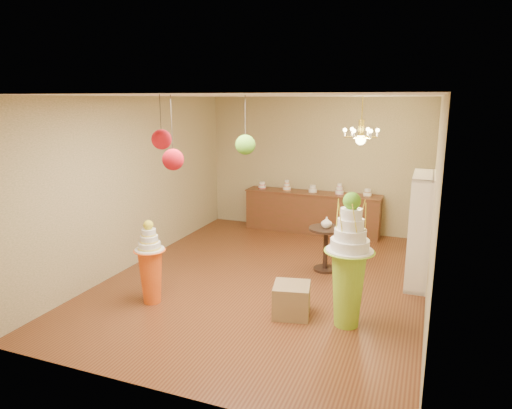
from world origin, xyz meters
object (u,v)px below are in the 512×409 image
(pedestal_green, at_px, (349,270))
(pedestal_orange, at_px, (151,269))
(round_table, at_px, (326,243))
(sideboard, at_px, (312,212))

(pedestal_green, distance_m, pedestal_orange, 2.85)
(pedestal_green, height_order, round_table, pedestal_green)
(sideboard, bearing_deg, round_table, -69.92)
(pedestal_green, bearing_deg, sideboard, 110.40)
(pedestal_green, distance_m, sideboard, 4.38)
(pedestal_orange, xyz_separation_m, sideboard, (1.30, 4.43, -0.05))
(pedestal_green, height_order, pedestal_orange, pedestal_green)
(pedestal_green, xyz_separation_m, pedestal_orange, (-2.82, -0.33, -0.25))
(pedestal_orange, height_order, round_table, pedestal_orange)
(pedestal_green, relative_size, pedestal_orange, 1.44)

